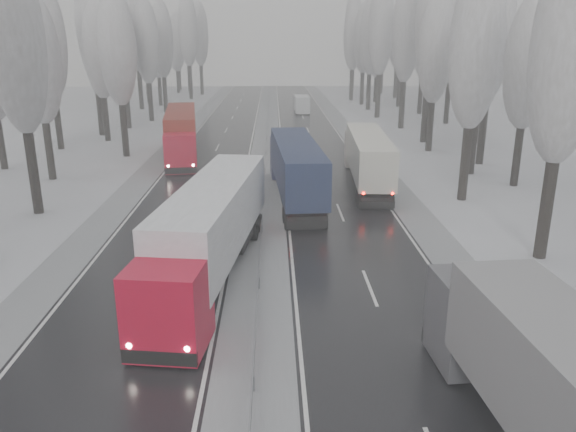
{
  "coord_description": "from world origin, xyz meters",
  "views": [
    {
      "loc": [
        0.73,
        -12.09,
        11.23
      ],
      "look_at": [
        1.51,
        16.41,
        2.2
      ],
      "focal_mm": 35.0,
      "sensor_mm": 36.0,
      "label": 1
    }
  ],
  "objects_px": {
    "truck_blue_box": "(295,165)",
    "truck_red_red": "(181,131)",
    "truck_red_white": "(210,227)",
    "box_truck_distant": "(302,104)",
    "truck_cream_box": "(367,155)"
  },
  "relations": [
    {
      "from": "box_truck_distant",
      "to": "truck_red_white",
      "type": "bearing_deg",
      "value": -97.49
    },
    {
      "from": "box_truck_distant",
      "to": "truck_red_white",
      "type": "height_order",
      "value": "truck_red_white"
    },
    {
      "from": "truck_blue_box",
      "to": "truck_red_white",
      "type": "height_order",
      "value": "truck_red_white"
    },
    {
      "from": "truck_cream_box",
      "to": "truck_red_red",
      "type": "relative_size",
      "value": 0.93
    },
    {
      "from": "box_truck_distant",
      "to": "truck_cream_box",
      "type": "bearing_deg",
      "value": -87.23
    },
    {
      "from": "truck_blue_box",
      "to": "truck_red_red",
      "type": "height_order",
      "value": "truck_red_red"
    },
    {
      "from": "truck_red_red",
      "to": "box_truck_distant",
      "type": "bearing_deg",
      "value": 61.04
    },
    {
      "from": "truck_red_red",
      "to": "truck_red_white",
      "type": "bearing_deg",
      "value": -86.42
    },
    {
      "from": "truck_red_white",
      "to": "truck_blue_box",
      "type": "bearing_deg",
      "value": 79.41
    },
    {
      "from": "truck_blue_box",
      "to": "truck_red_white",
      "type": "xyz_separation_m",
      "value": [
        -4.59,
        -14.06,
        0.08
      ]
    },
    {
      "from": "truck_red_white",
      "to": "box_truck_distant",
      "type": "bearing_deg",
      "value": 90.75
    },
    {
      "from": "truck_red_red",
      "to": "truck_blue_box",
      "type": "bearing_deg",
      "value": -63.51
    },
    {
      "from": "truck_blue_box",
      "to": "truck_red_red",
      "type": "xyz_separation_m",
      "value": [
        -10.52,
        15.44,
        0.07
      ]
    },
    {
      "from": "truck_red_white",
      "to": "truck_red_red",
      "type": "distance_m",
      "value": 30.09
    },
    {
      "from": "truck_blue_box",
      "to": "truck_red_red",
      "type": "bearing_deg",
      "value": 120.79
    }
  ]
}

